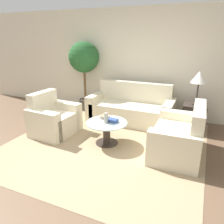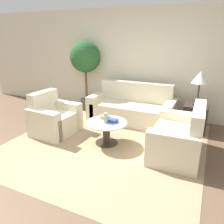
{
  "view_description": "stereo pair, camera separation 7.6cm",
  "coord_description": "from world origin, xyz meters",
  "px_view_note": "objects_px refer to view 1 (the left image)",
  "views": [
    {
      "loc": [
        1.68,
        -2.69,
        1.93
      ],
      "look_at": [
        0.1,
        0.95,
        0.55
      ],
      "focal_mm": 35.0,
      "sensor_mm": 36.0,
      "label": 1
    },
    {
      "loc": [
        1.75,
        -2.66,
        1.93
      ],
      "look_at": [
        0.1,
        0.95,
        0.55
      ],
      "focal_mm": 35.0,
      "sensor_mm": 36.0,
      "label": 2
    }
  ],
  "objects_px": {
    "coffee_table": "(107,130)",
    "loveseat": "(181,138)",
    "potted_plant": "(84,61)",
    "sofa_main": "(131,109)",
    "armchair": "(53,120)",
    "book_stack": "(113,121)",
    "table_lamp": "(199,78)",
    "vase": "(106,118)",
    "bowl": "(105,117)"
  },
  "relations": [
    {
      "from": "armchair",
      "to": "book_stack",
      "type": "height_order",
      "value": "armchair"
    },
    {
      "from": "armchair",
      "to": "coffee_table",
      "type": "xyz_separation_m",
      "value": [
        1.23,
        0.01,
        -0.01
      ]
    },
    {
      "from": "loveseat",
      "to": "book_stack",
      "type": "xyz_separation_m",
      "value": [
        -1.22,
        -0.1,
        0.17
      ]
    },
    {
      "from": "table_lamp",
      "to": "vase",
      "type": "height_order",
      "value": "table_lamp"
    },
    {
      "from": "loveseat",
      "to": "book_stack",
      "type": "distance_m",
      "value": 1.24
    },
    {
      "from": "vase",
      "to": "loveseat",
      "type": "bearing_deg",
      "value": 8.26
    },
    {
      "from": "book_stack",
      "to": "table_lamp",
      "type": "bearing_deg",
      "value": 47.38
    },
    {
      "from": "coffee_table",
      "to": "loveseat",
      "type": "bearing_deg",
      "value": 6.36
    },
    {
      "from": "bowl",
      "to": "potted_plant",
      "type": "bearing_deg",
      "value": 131.33
    },
    {
      "from": "table_lamp",
      "to": "potted_plant",
      "type": "xyz_separation_m",
      "value": [
        -2.85,
        0.31,
        0.2
      ]
    },
    {
      "from": "armchair",
      "to": "loveseat",
      "type": "height_order",
      "value": "loveseat"
    },
    {
      "from": "coffee_table",
      "to": "potted_plant",
      "type": "xyz_separation_m",
      "value": [
        -1.39,
        1.62,
        1.06
      ]
    },
    {
      "from": "sofa_main",
      "to": "potted_plant",
      "type": "bearing_deg",
      "value": 167.8
    },
    {
      "from": "table_lamp",
      "to": "bowl",
      "type": "height_order",
      "value": "table_lamp"
    },
    {
      "from": "book_stack",
      "to": "potted_plant",
      "type": "bearing_deg",
      "value": 137.67
    },
    {
      "from": "coffee_table",
      "to": "book_stack",
      "type": "distance_m",
      "value": 0.22
    },
    {
      "from": "coffee_table",
      "to": "vase",
      "type": "height_order",
      "value": "vase"
    },
    {
      "from": "coffee_table",
      "to": "table_lamp",
      "type": "height_order",
      "value": "table_lamp"
    },
    {
      "from": "potted_plant",
      "to": "book_stack",
      "type": "xyz_separation_m",
      "value": [
        1.5,
        -1.58,
        -0.87
      ]
    },
    {
      "from": "armchair",
      "to": "coffee_table",
      "type": "bearing_deg",
      "value": -86.01
    },
    {
      "from": "coffee_table",
      "to": "bowl",
      "type": "xyz_separation_m",
      "value": [
        -0.12,
        0.17,
        0.18
      ]
    },
    {
      "from": "loveseat",
      "to": "book_stack",
      "type": "relative_size",
      "value": 6.65
    },
    {
      "from": "armchair",
      "to": "bowl",
      "type": "distance_m",
      "value": 1.14
    },
    {
      "from": "armchair",
      "to": "loveseat",
      "type": "bearing_deg",
      "value": -83.04
    },
    {
      "from": "loveseat",
      "to": "potted_plant",
      "type": "xyz_separation_m",
      "value": [
        -2.72,
        1.48,
        1.05
      ]
    },
    {
      "from": "coffee_table",
      "to": "potted_plant",
      "type": "relative_size",
      "value": 0.42
    },
    {
      "from": "armchair",
      "to": "vase",
      "type": "xyz_separation_m",
      "value": [
        1.24,
        -0.03,
        0.24
      ]
    },
    {
      "from": "coffee_table",
      "to": "potted_plant",
      "type": "height_order",
      "value": "potted_plant"
    },
    {
      "from": "bowl",
      "to": "coffee_table",
      "type": "bearing_deg",
      "value": -55.97
    },
    {
      "from": "loveseat",
      "to": "coffee_table",
      "type": "distance_m",
      "value": 1.33
    },
    {
      "from": "sofa_main",
      "to": "table_lamp",
      "type": "distance_m",
      "value": 1.65
    },
    {
      "from": "book_stack",
      "to": "armchair",
      "type": "bearing_deg",
      "value": -173.29
    },
    {
      "from": "loveseat",
      "to": "bowl",
      "type": "bearing_deg",
      "value": -92.34
    },
    {
      "from": "sofa_main",
      "to": "vase",
      "type": "relative_size",
      "value": 10.22
    },
    {
      "from": "loveseat",
      "to": "coffee_table",
      "type": "xyz_separation_m",
      "value": [
        -1.33,
        -0.15,
        -0.01
      ]
    },
    {
      "from": "coffee_table",
      "to": "bowl",
      "type": "distance_m",
      "value": 0.28
    },
    {
      "from": "loveseat",
      "to": "armchair",
      "type": "bearing_deg",
      "value": -87.64
    },
    {
      "from": "vase",
      "to": "sofa_main",
      "type": "bearing_deg",
      "value": 88.72
    },
    {
      "from": "loveseat",
      "to": "coffee_table",
      "type": "height_order",
      "value": "loveseat"
    },
    {
      "from": "loveseat",
      "to": "table_lamp",
      "type": "relative_size",
      "value": 1.81
    },
    {
      "from": "bowl",
      "to": "loveseat",
      "type": "bearing_deg",
      "value": -1.07
    },
    {
      "from": "coffee_table",
      "to": "vase",
      "type": "bearing_deg",
      "value": -77.17
    },
    {
      "from": "armchair",
      "to": "potted_plant",
      "type": "height_order",
      "value": "potted_plant"
    },
    {
      "from": "sofa_main",
      "to": "armchair",
      "type": "distance_m",
      "value": 1.83
    },
    {
      "from": "coffee_table",
      "to": "sofa_main",
      "type": "bearing_deg",
      "value": 88.25
    },
    {
      "from": "sofa_main",
      "to": "potted_plant",
      "type": "xyz_separation_m",
      "value": [
        -1.43,
        0.31,
        1.05
      ]
    },
    {
      "from": "vase",
      "to": "bowl",
      "type": "distance_m",
      "value": 0.26
    },
    {
      "from": "sofa_main",
      "to": "coffee_table",
      "type": "xyz_separation_m",
      "value": [
        -0.04,
        -1.31,
        -0.01
      ]
    },
    {
      "from": "book_stack",
      "to": "loveseat",
      "type": "bearing_deg",
      "value": 9.06
    },
    {
      "from": "vase",
      "to": "bowl",
      "type": "xyz_separation_m",
      "value": [
        -0.13,
        0.22,
        -0.07
      ]
    }
  ]
}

